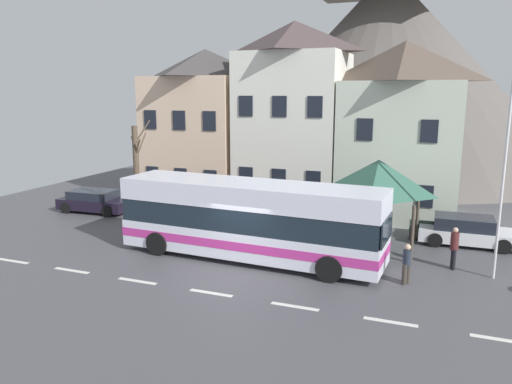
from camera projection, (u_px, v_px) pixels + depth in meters
ground_plane at (232, 276)px, 18.60m from camera, size 40.00×60.00×0.07m
townhouse_00 at (206, 125)px, 31.57m from camera, size 5.81×6.91×9.38m
townhouse_01 at (293, 117)px, 28.50m from camera, size 5.77×5.17×10.67m
townhouse_02 at (401, 131)px, 26.77m from camera, size 6.11×5.79×9.42m
hilltop_castle at (384, 63)px, 44.05m from camera, size 32.38×32.38×24.02m
transit_bus at (250, 221)px, 20.19m from camera, size 11.13×3.11×3.19m
bus_shelter at (378, 177)px, 21.38m from camera, size 3.60×3.60×3.92m
parked_car_00 at (95, 201)px, 28.33m from camera, size 4.23×2.17×1.23m
parked_car_01 at (467, 231)px, 22.21m from camera, size 4.21×1.99×1.29m
parked_car_02 at (196, 207)px, 26.89m from camera, size 4.21×2.06×1.27m
pedestrian_00 at (454, 246)px, 19.09m from camera, size 0.31×0.34×1.67m
pedestrian_01 at (407, 264)px, 17.62m from camera, size 0.29×0.37×1.49m
public_bench at (426, 230)px, 22.95m from camera, size 1.55×0.48×0.87m
flagpole at (508, 158)px, 17.39m from camera, size 0.95×0.10×7.83m
bare_tree_00 at (137, 176)px, 24.33m from camera, size 1.21×1.27×5.44m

